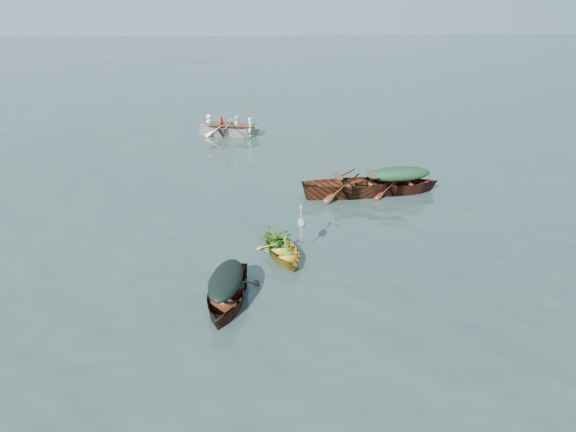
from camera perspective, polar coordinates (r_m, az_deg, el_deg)
The scene contains 13 objects.
ground at distance 15.73m, azimuth 3.88°, elevation -3.83°, with size 140.00×140.00×0.00m, color #31443F.
yellow_dinghy at distance 15.49m, azimuth -0.52°, elevation -4.21°, with size 1.18×2.72×0.70m, color gold.
dark_covered_boat at distance 13.49m, azimuth -6.22°, elevation -8.75°, with size 1.35×3.63×0.90m, color #4C1E11.
green_tarp_boat at distance 20.56m, azimuth 11.02°, elevation 2.31°, with size 1.32×4.24×0.98m, color #4F1D12.
open_wooden_boat at distance 20.06m, azimuth 6.70°, elevation 2.07°, with size 1.60×5.14×1.25m, color brown.
rowed_boat at distance 28.16m, azimuth -5.93°, elevation 8.13°, with size 1.33×4.43×1.06m, color silver.
dark_tarp_cover at distance 13.16m, azimuth -6.34°, elevation -6.33°, with size 0.74×2.00×0.40m, color black.
green_tarp_cover at distance 20.31m, azimuth 11.18°, elevation 4.29°, with size 0.73×2.33×0.52m, color #193F1E.
thwart_benches at distance 19.85m, azimuth 6.79°, elevation 3.81°, with size 0.96×2.57×0.04m, color #542B13, non-canonical shape.
heron at distance 15.35m, azimuth 1.37°, elevation -1.13°, with size 0.28×0.40×0.92m, color gray, non-canonical shape.
dinghy_weeds at distance 15.69m, azimuth -1.06°, elevation -1.21°, with size 0.70×0.90×0.60m, color #216A1B.
rowers at distance 27.95m, azimuth -6.00°, elevation 9.94°, with size 1.20×3.10×0.76m, color white.
oars at distance 28.02m, azimuth -5.98°, elevation 9.24°, with size 2.60×0.60×0.06m, color olive, non-canonical shape.
Camera 1 is at (-1.80, -13.97, 7.00)m, focal length 35.00 mm.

